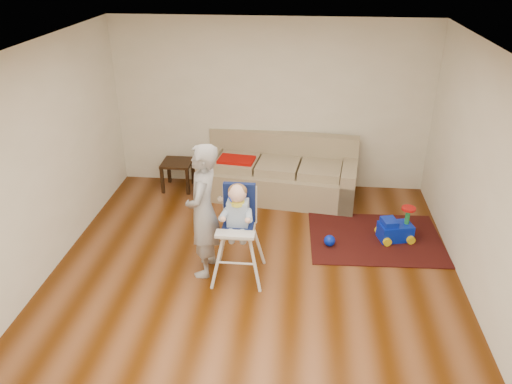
# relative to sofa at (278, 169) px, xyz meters

# --- Properties ---
(ground) EXTENTS (5.50, 5.50, 0.00)m
(ground) POSITION_rel_sofa_xyz_m (-0.16, -2.30, -0.47)
(ground) COLOR #492105
(ground) RESTS_ON ground
(room_envelope) EXTENTS (5.04, 5.52, 2.72)m
(room_envelope) POSITION_rel_sofa_xyz_m (-0.16, -1.77, 1.41)
(room_envelope) COLOR silver
(room_envelope) RESTS_ON ground
(sofa) EXTENTS (2.52, 1.27, 0.93)m
(sofa) POSITION_rel_sofa_xyz_m (0.00, 0.00, 0.00)
(sofa) COLOR tan
(sofa) RESTS_ON ground
(side_table) EXTENTS (0.47, 0.47, 0.47)m
(side_table) POSITION_rel_sofa_xyz_m (-1.66, 0.10, -0.23)
(side_table) COLOR black
(side_table) RESTS_ON ground
(area_rug) EXTENTS (1.84, 1.41, 0.01)m
(area_rug) POSITION_rel_sofa_xyz_m (1.42, -1.19, -0.46)
(area_rug) COLOR black
(area_rug) RESTS_ON ground
(ride_on_toy) EXTENTS (0.50, 0.41, 0.48)m
(ride_on_toy) POSITION_rel_sofa_xyz_m (1.67, -1.18, -0.21)
(ride_on_toy) COLOR #0824CD
(ride_on_toy) RESTS_ON area_rug
(toy_ball) EXTENTS (0.15, 0.15, 0.15)m
(toy_ball) POSITION_rel_sofa_xyz_m (0.78, -1.44, -0.38)
(toy_ball) COLOR #0824CD
(toy_ball) RESTS_ON area_rug
(high_chair) EXTENTS (0.58, 0.58, 1.24)m
(high_chair) POSITION_rel_sofa_xyz_m (-0.35, -2.21, 0.13)
(high_chair) COLOR silver
(high_chair) RESTS_ON ground
(adult) EXTENTS (0.42, 0.62, 1.67)m
(adult) POSITION_rel_sofa_xyz_m (-0.76, -2.14, 0.37)
(adult) COLOR #9B9B9E
(adult) RESTS_ON ground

